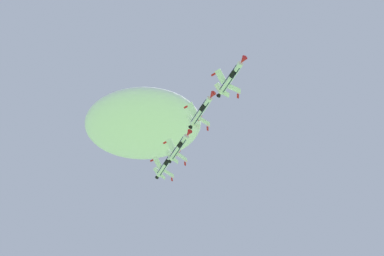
# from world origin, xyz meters

# --- Properties ---
(cloud_low_wispy) EXTENTS (69.99, 58.71, 20.69)m
(cloud_low_wispy) POSITION_xyz_m (-72.15, 221.49, 226.88)
(cloud_low_wispy) COLOR white
(fighter_jet_lead) EXTENTS (10.95, 13.93, 6.24)m
(fighter_jet_lead) POSITION_xyz_m (-9.77, 95.42, 117.15)
(fighter_jet_lead) COLOR white
(fighter_jet_left_wing) EXTENTS (10.78, 13.93, 6.79)m
(fighter_jet_left_wing) POSITION_xyz_m (-19.91, 106.43, 116.50)
(fighter_jet_left_wing) COLOR white
(fighter_jet_right_wing) EXTENTS (10.74, 13.93, 6.90)m
(fighter_jet_right_wing) POSITION_xyz_m (-28.96, 119.16, 114.57)
(fighter_jet_right_wing) COLOR white
(fighter_jet_left_outer) EXTENTS (10.94, 13.93, 6.30)m
(fighter_jet_left_outer) POSITION_xyz_m (-35.94, 131.37, 118.38)
(fighter_jet_left_outer) COLOR white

